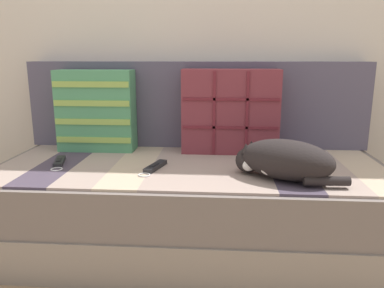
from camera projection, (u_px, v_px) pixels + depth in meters
The scene contains 8 objects.
ground_plane at pixel (189, 256), 1.61m from camera, with size 14.00×14.00×0.00m, color #937556.
couch at pixel (192, 202), 1.71m from camera, with size 1.75×0.81×0.38m.
sofa_backrest at pixel (196, 104), 1.94m from camera, with size 1.71×0.14×0.43m.
throw_pillow_quilted at pixel (230, 111), 1.79m from camera, with size 0.46×0.14×0.40m.
throw_pillow_striped at pixel (96, 111), 1.84m from camera, with size 0.37×0.14×0.39m.
sleeping_cat at pixel (282, 160), 1.42m from camera, with size 0.41×0.32×0.15m.
game_remote_near at pixel (59, 162), 1.63m from camera, with size 0.09×0.20×0.02m.
game_remote_far at pixel (155, 167), 1.56m from camera, with size 0.10×0.21×0.02m.
Camera 1 is at (0.12, -1.45, 0.84)m, focal length 35.00 mm.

